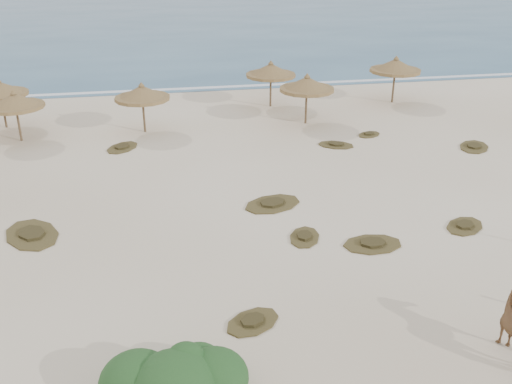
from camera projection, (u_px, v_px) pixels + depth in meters
ground at (324, 272)px, 19.53m from camera, size 160.00×160.00×0.00m
ocean at (183, 8)px, 86.61m from camera, size 200.00×100.00×0.01m
foam_line at (225, 87)px, 42.78m from camera, size 70.00×0.60×0.01m
palapa_0 at (15, 102)px, 30.91m from camera, size 3.23×3.23×2.89m
palapa_1 at (0, 89)px, 33.08m from camera, size 4.05×4.05×2.97m
palapa_2 at (142, 93)px, 32.31m from camera, size 4.06×4.06×2.94m
palapa_3 at (271, 71)px, 37.15m from camera, size 3.54×3.54×3.06m
palapa_4 at (307, 85)px, 33.76m from camera, size 3.83×3.83×3.07m
palapa_5 at (396, 66)px, 37.99m from camera, size 3.59×3.59×3.17m
scrub_1 at (32, 234)px, 21.89m from camera, size 2.93×3.40×0.16m
scrub_2 at (305, 237)px, 21.70m from camera, size 1.71×2.03×0.16m
scrub_3 at (272, 204)px, 24.36m from camera, size 3.01×2.49×0.16m
scrub_4 at (465, 226)px, 22.51m from camera, size 2.26×2.12×0.16m
scrub_5 at (474, 147)px, 30.81m from camera, size 2.55×2.70×0.16m
scrub_6 at (122, 147)px, 30.72m from camera, size 2.28×2.49×0.16m
scrub_7 at (336, 145)px, 31.09m from camera, size 2.30×1.98×0.16m
scrub_9 at (373, 244)px, 21.22m from camera, size 2.30×1.54×0.16m
scrub_10 at (369, 134)px, 32.68m from camera, size 1.77×1.58×0.16m
scrub_11 at (253, 322)px, 16.99m from camera, size 2.14×1.90×0.16m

